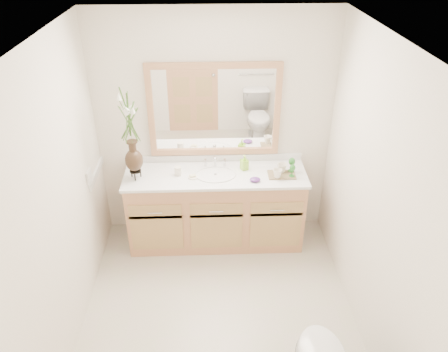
{
  "coord_description": "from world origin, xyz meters",
  "views": [
    {
      "loc": [
        -0.06,
        -2.77,
        3.08
      ],
      "look_at": [
        0.07,
        0.65,
        1.02
      ],
      "focal_mm": 35.0,
      "sensor_mm": 36.0,
      "label": 1
    }
  ],
  "objects_px": {
    "flower_vase": "(130,125)",
    "soap_bottle": "(244,163)",
    "tumbler": "(178,171)",
    "tray": "(282,175)"
  },
  "relations": [
    {
      "from": "flower_vase",
      "to": "tray",
      "type": "distance_m",
      "value": 1.56
    },
    {
      "from": "soap_bottle",
      "to": "tray",
      "type": "bearing_deg",
      "value": -42.3
    },
    {
      "from": "soap_bottle",
      "to": "tray",
      "type": "xyz_separation_m",
      "value": [
        0.37,
        -0.14,
        -0.06
      ]
    },
    {
      "from": "tumbler",
      "to": "tray",
      "type": "bearing_deg",
      "value": -2.83
    },
    {
      "from": "flower_vase",
      "to": "soap_bottle",
      "type": "bearing_deg",
      "value": 6.99
    },
    {
      "from": "flower_vase",
      "to": "soap_bottle",
      "type": "xyz_separation_m",
      "value": [
        1.09,
        0.13,
        -0.5
      ]
    },
    {
      "from": "flower_vase",
      "to": "soap_bottle",
      "type": "distance_m",
      "value": 1.2
    },
    {
      "from": "flower_vase",
      "to": "soap_bottle",
      "type": "height_order",
      "value": "flower_vase"
    },
    {
      "from": "tumbler",
      "to": "soap_bottle",
      "type": "distance_m",
      "value": 0.68
    },
    {
      "from": "tumbler",
      "to": "tray",
      "type": "relative_size",
      "value": 0.34
    }
  ]
}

